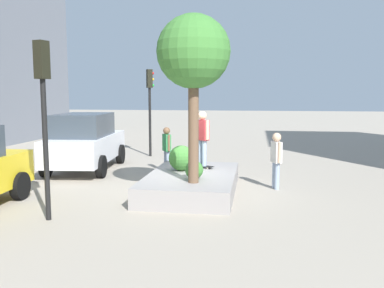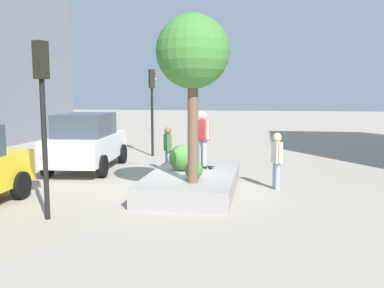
{
  "view_description": "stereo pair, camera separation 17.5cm",
  "coord_description": "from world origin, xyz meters",
  "px_view_note": "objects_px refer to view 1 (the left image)",
  "views": [
    {
      "loc": [
        -12.09,
        -2.12,
        2.95
      ],
      "look_at": [
        -0.2,
        -0.26,
        1.46
      ],
      "focal_mm": 38.07,
      "sensor_mm": 36.0,
      "label": 1
    },
    {
      "loc": [
        -12.06,
        -2.3,
        2.95
      ],
      "look_at": [
        -0.2,
        -0.26,
        1.46
      ],
      "focal_mm": 38.07,
      "sensor_mm": 36.0,
      "label": 2
    }
  ],
  "objects_px": {
    "skateboard": "(202,166)",
    "traffic_light_median": "(43,99)",
    "skateboarder": "(202,134)",
    "passerby_with_bag": "(167,146)",
    "planter_ledge": "(192,183)",
    "traffic_light_corner": "(150,97)",
    "plaza_tree": "(193,54)",
    "police_car": "(85,141)",
    "bystander_watching": "(276,157)"
  },
  "relations": [
    {
      "from": "plaza_tree",
      "to": "skateboard",
      "type": "xyz_separation_m",
      "value": [
        2.22,
        0.05,
        -3.37
      ]
    },
    {
      "from": "traffic_light_median",
      "to": "passerby_with_bag",
      "type": "xyz_separation_m",
      "value": [
        6.15,
        -1.5,
        -1.85
      ]
    },
    {
      "from": "passerby_with_bag",
      "to": "planter_ledge",
      "type": "bearing_deg",
      "value": -154.09
    },
    {
      "from": "plaza_tree",
      "to": "traffic_light_median",
      "type": "bearing_deg",
      "value": 122.7
    },
    {
      "from": "skateboarder",
      "to": "passerby_with_bag",
      "type": "distance_m",
      "value": 2.57
    },
    {
      "from": "skateboarder",
      "to": "skateboard",
      "type": "bearing_deg",
      "value": 165.96
    },
    {
      "from": "plaza_tree",
      "to": "passerby_with_bag",
      "type": "bearing_deg",
      "value": 21.78
    },
    {
      "from": "police_car",
      "to": "passerby_with_bag",
      "type": "bearing_deg",
      "value": -89.29
    },
    {
      "from": "skateboard",
      "to": "police_car",
      "type": "bearing_deg",
      "value": 68.72
    },
    {
      "from": "planter_ledge",
      "to": "bystander_watching",
      "type": "xyz_separation_m",
      "value": [
        0.8,
        -2.51,
        0.74
      ]
    },
    {
      "from": "skateboarder",
      "to": "police_car",
      "type": "height_order",
      "value": "skateboarder"
    },
    {
      "from": "plaza_tree",
      "to": "traffic_light_corner",
      "type": "bearing_deg",
      "value": 22.45
    },
    {
      "from": "traffic_light_corner",
      "to": "bystander_watching",
      "type": "height_order",
      "value": "traffic_light_corner"
    },
    {
      "from": "planter_ledge",
      "to": "skateboarder",
      "type": "height_order",
      "value": "skateboarder"
    },
    {
      "from": "planter_ledge",
      "to": "plaza_tree",
      "type": "distance_m",
      "value": 3.9
    },
    {
      "from": "skateboard",
      "to": "traffic_light_median",
      "type": "height_order",
      "value": "traffic_light_median"
    },
    {
      "from": "planter_ledge",
      "to": "traffic_light_corner",
      "type": "bearing_deg",
      "value": 24.37
    },
    {
      "from": "planter_ledge",
      "to": "skateboard",
      "type": "xyz_separation_m",
      "value": [
        1.02,
        -0.17,
        0.34
      ]
    },
    {
      "from": "skateboarder",
      "to": "traffic_light_corner",
      "type": "xyz_separation_m",
      "value": [
        5.73,
        3.23,
        1.15
      ]
    },
    {
      "from": "police_car",
      "to": "traffic_light_corner",
      "type": "relative_size",
      "value": 1.21
    },
    {
      "from": "passerby_with_bag",
      "to": "traffic_light_corner",
      "type": "bearing_deg",
      "value": 23.17
    },
    {
      "from": "skateboard",
      "to": "passerby_with_bag",
      "type": "height_order",
      "value": "passerby_with_bag"
    },
    {
      "from": "skateboard",
      "to": "traffic_light_median",
      "type": "xyz_separation_m",
      "value": [
        -4.24,
        3.1,
        2.22
      ]
    },
    {
      "from": "planter_ledge",
      "to": "plaza_tree",
      "type": "bearing_deg",
      "value": -169.25
    },
    {
      "from": "police_car",
      "to": "traffic_light_median",
      "type": "xyz_separation_m",
      "value": [
        -6.11,
        -1.7,
        1.72
      ]
    },
    {
      "from": "traffic_light_median",
      "to": "passerby_with_bag",
      "type": "distance_m",
      "value": 6.6
    },
    {
      "from": "plaza_tree",
      "to": "traffic_light_corner",
      "type": "xyz_separation_m",
      "value": [
        7.95,
        3.29,
        -1.18
      ]
    },
    {
      "from": "traffic_light_median",
      "to": "plaza_tree",
      "type": "bearing_deg",
      "value": -57.3
    },
    {
      "from": "skateboard",
      "to": "police_car",
      "type": "height_order",
      "value": "police_car"
    },
    {
      "from": "planter_ledge",
      "to": "traffic_light_median",
      "type": "height_order",
      "value": "traffic_light_median"
    },
    {
      "from": "traffic_light_median",
      "to": "passerby_with_bag",
      "type": "relative_size",
      "value": 2.42
    },
    {
      "from": "plaza_tree",
      "to": "traffic_light_corner",
      "type": "relative_size",
      "value": 1.09
    },
    {
      "from": "traffic_light_corner",
      "to": "skateboarder",
      "type": "bearing_deg",
      "value": -150.58
    },
    {
      "from": "skateboarder",
      "to": "passerby_with_bag",
      "type": "relative_size",
      "value": 1.03
    },
    {
      "from": "planter_ledge",
      "to": "traffic_light_corner",
      "type": "height_order",
      "value": "traffic_light_corner"
    },
    {
      "from": "plaza_tree",
      "to": "skateboarder",
      "type": "xyz_separation_m",
      "value": [
        2.22,
        0.05,
        -2.33
      ]
    },
    {
      "from": "planter_ledge",
      "to": "skateboard",
      "type": "distance_m",
      "value": 1.09
    },
    {
      "from": "police_car",
      "to": "bystander_watching",
      "type": "height_order",
      "value": "police_car"
    },
    {
      "from": "skateboarder",
      "to": "traffic_light_median",
      "type": "bearing_deg",
      "value": 143.86
    },
    {
      "from": "planter_ledge",
      "to": "passerby_with_bag",
      "type": "relative_size",
      "value": 2.62
    },
    {
      "from": "passerby_with_bag",
      "to": "bystander_watching",
      "type": "relative_size",
      "value": 0.97
    },
    {
      "from": "bystander_watching",
      "to": "traffic_light_median",
      "type": "bearing_deg",
      "value": 126.53
    },
    {
      "from": "plaza_tree",
      "to": "skateboard",
      "type": "bearing_deg",
      "value": 1.38
    },
    {
      "from": "plaza_tree",
      "to": "police_car",
      "type": "distance_m",
      "value": 6.96
    },
    {
      "from": "planter_ledge",
      "to": "traffic_light_median",
      "type": "bearing_deg",
      "value": 137.81
    },
    {
      "from": "skateboard",
      "to": "police_car",
      "type": "distance_m",
      "value": 5.17
    },
    {
      "from": "traffic_light_median",
      "to": "passerby_with_bag",
      "type": "bearing_deg",
      "value": -13.73
    },
    {
      "from": "skateboarder",
      "to": "passerby_with_bag",
      "type": "xyz_separation_m",
      "value": [
        1.91,
        1.6,
        -0.66
      ]
    },
    {
      "from": "bystander_watching",
      "to": "planter_ledge",
      "type": "bearing_deg",
      "value": 107.7
    },
    {
      "from": "police_car",
      "to": "traffic_light_corner",
      "type": "bearing_deg",
      "value": -22.07
    }
  ]
}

